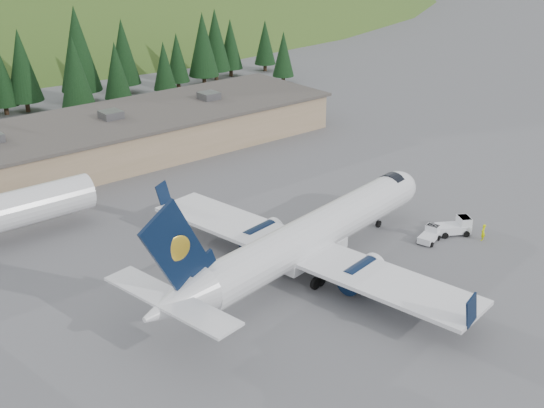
{
  "coord_description": "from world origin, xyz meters",
  "views": [
    {
      "loc": [
        -37.32,
        -39.26,
        29.39
      ],
      "look_at": [
        0.0,
        6.0,
        4.0
      ],
      "focal_mm": 45.0,
      "sensor_mm": 36.0,
      "label": 1
    }
  ],
  "objects": [
    {
      "name": "ramp_worker",
      "position": [
        15.98,
        -6.62,
        0.84
      ],
      "size": [
        0.69,
        0.54,
        1.68
      ],
      "primitive_type": "imported",
      "rotation": [
        0.0,
        0.0,
        3.4
      ],
      "color": "#D7E700",
      "rests_on": "ground"
    },
    {
      "name": "hills",
      "position": [
        53.34,
        207.38,
        -82.8
      ],
      "size": [
        614.0,
        330.0,
        300.0
      ],
      "color": "#2C4E18",
      "rests_on": "ground"
    },
    {
      "name": "ground",
      "position": [
        0.0,
        0.0,
        0.0
      ],
      "size": [
        600.0,
        600.0,
        0.0
      ],
      "primitive_type": "plane",
      "color": "#59595D"
    },
    {
      "name": "baggage_tug_a",
      "position": [
        11.93,
        -3.43,
        0.63
      ],
      "size": [
        2.9,
        2.16,
        1.4
      ],
      "rotation": [
        0.0,
        0.0,
        0.28
      ],
      "color": "white",
      "rests_on": "ground"
    },
    {
      "name": "terminal_building",
      "position": [
        -5.01,
        38.0,
        2.62
      ],
      "size": [
        71.0,
        17.0,
        6.1
      ],
      "color": "#947D5A",
      "rests_on": "ground"
    },
    {
      "name": "baggage_tug_b",
      "position": [
        15.17,
        -4.06,
        0.78
      ],
      "size": [
        3.65,
        3.13,
        1.75
      ],
      "rotation": [
        0.0,
        0.0,
        -0.54
      ],
      "color": "white",
      "rests_on": "ground"
    },
    {
      "name": "airliner",
      "position": [
        -1.01,
        -0.17,
        3.11
      ],
      "size": [
        35.13,
        33.13,
        11.68
      ],
      "rotation": [
        0.0,
        0.0,
        0.17
      ],
      "color": "white",
      "rests_on": "ground"
    }
  ]
}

